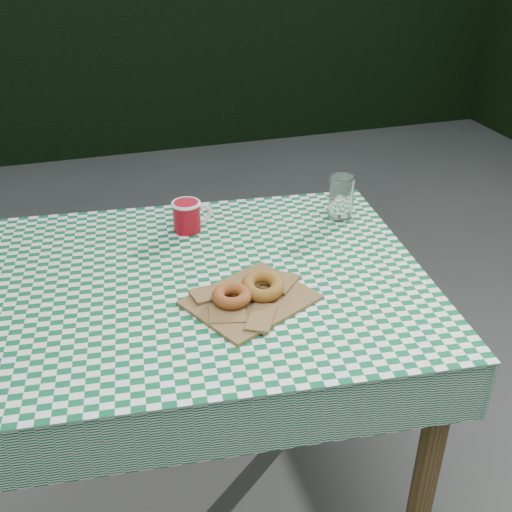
{
  "coord_description": "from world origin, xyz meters",
  "views": [
    {
      "loc": [
        -0.29,
        -1.38,
        1.55
      ],
      "look_at": [
        0.09,
        -0.12,
        0.79
      ],
      "focal_mm": 42.77,
      "sensor_mm": 36.0,
      "label": 1
    }
  ],
  "objects_px": {
    "table": "(174,399)",
    "paper_bag": "(251,299)",
    "coffee_mug": "(187,216)",
    "drinking_glass": "(341,197)"
  },
  "relations": [
    {
      "from": "table",
      "to": "paper_bag",
      "type": "height_order",
      "value": "paper_bag"
    },
    {
      "from": "paper_bag",
      "to": "coffee_mug",
      "type": "height_order",
      "value": "coffee_mug"
    },
    {
      "from": "drinking_glass",
      "to": "table",
      "type": "bearing_deg",
      "value": -160.15
    },
    {
      "from": "table",
      "to": "drinking_glass",
      "type": "bearing_deg",
      "value": 25.62
    },
    {
      "from": "table",
      "to": "coffee_mug",
      "type": "distance_m",
      "value": 0.5
    },
    {
      "from": "drinking_glass",
      "to": "coffee_mug",
      "type": "bearing_deg",
      "value": 173.45
    },
    {
      "from": "table",
      "to": "drinking_glass",
      "type": "relative_size",
      "value": 9.84
    },
    {
      "from": "coffee_mug",
      "to": "drinking_glass",
      "type": "relative_size",
      "value": 1.18
    },
    {
      "from": "table",
      "to": "paper_bag",
      "type": "distance_m",
      "value": 0.45
    },
    {
      "from": "paper_bag",
      "to": "table",
      "type": "bearing_deg",
      "value": 141.44
    }
  ]
}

